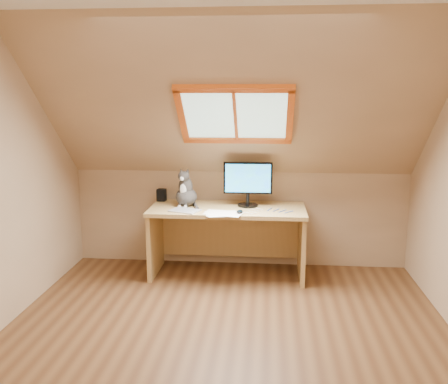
# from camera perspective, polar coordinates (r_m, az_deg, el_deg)

# --- Properties ---
(ground) EXTENTS (3.50, 3.50, 0.00)m
(ground) POSITION_cam_1_polar(r_m,az_deg,el_deg) (3.87, 0.11, -16.67)
(ground) COLOR brown
(ground) RESTS_ON ground
(room_shell) EXTENTS (3.52, 3.52, 2.41)m
(room_shell) POSITION_cam_1_polar(r_m,az_deg,el_deg) (3.35, -0.02, 4.68)
(room_shell) COLOR tan
(room_shell) RESTS_ON ground
(desk) EXTENTS (1.53, 0.67, 0.70)m
(desk) POSITION_cam_1_polar(r_m,az_deg,el_deg) (5.05, 0.48, -4.03)
(desk) COLOR tan
(desk) RESTS_ON ground
(monitor) EXTENTS (0.48, 0.20, 0.45)m
(monitor) POSITION_cam_1_polar(r_m,az_deg,el_deg) (4.94, 2.75, 1.26)
(monitor) COLOR black
(monitor) RESTS_ON desk
(cat) EXTENTS (0.27, 0.30, 0.39)m
(cat) POSITION_cam_1_polar(r_m,az_deg,el_deg) (4.99, -4.38, -0.03)
(cat) COLOR #423E3B
(cat) RESTS_ON desk
(desk_speaker) EXTENTS (0.09, 0.09, 0.13)m
(desk_speaker) POSITION_cam_1_polar(r_m,az_deg,el_deg) (5.27, -7.15, -0.34)
(desk_speaker) COLOR black
(desk_speaker) RESTS_ON desk
(graphics_tablet) EXTENTS (0.32, 0.28, 0.01)m
(graphics_tablet) POSITION_cam_1_polar(r_m,az_deg,el_deg) (4.80, -4.49, -2.13)
(graphics_tablet) COLOR #B2B2B7
(graphics_tablet) RESTS_ON desk
(mouse) EXTENTS (0.07, 0.11, 0.03)m
(mouse) POSITION_cam_1_polar(r_m,az_deg,el_deg) (4.69, 1.81, -2.28)
(mouse) COLOR black
(mouse) RESTS_ON desk
(papers) EXTENTS (0.35, 0.30, 0.01)m
(papers) POSITION_cam_1_polar(r_m,az_deg,el_deg) (4.68, -0.07, -2.46)
(papers) COLOR white
(papers) RESTS_ON desk
(cables) EXTENTS (0.51, 0.26, 0.01)m
(cables) POSITION_cam_1_polar(r_m,az_deg,el_deg) (4.80, 5.21, -2.15)
(cables) COLOR silver
(cables) RESTS_ON desk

